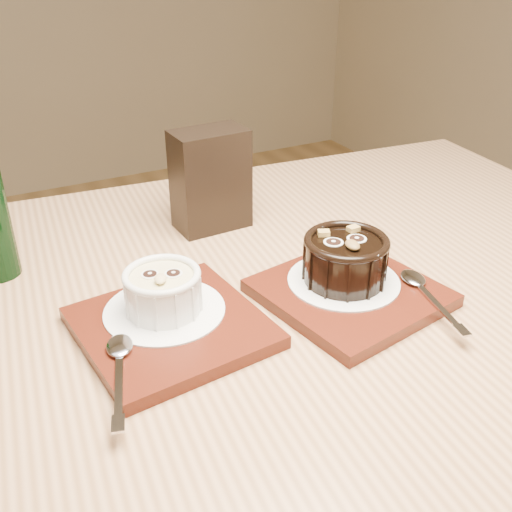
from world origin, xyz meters
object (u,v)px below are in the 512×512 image
at_px(table, 236,367).
at_px(tray_right, 350,293).
at_px(ramekin_dark, 345,257).
at_px(ramekin_white, 163,289).
at_px(condiment_stand, 210,180).
at_px(tray_left, 171,328).

relative_size(table, tray_right, 7.05).
xyz_separation_m(table, ramekin_dark, (0.12, -0.03, 0.14)).
bearing_deg(tray_right, ramekin_dark, 86.19).
height_order(ramekin_white, ramekin_dark, ramekin_dark).
height_order(table, condiment_stand, condiment_stand).
xyz_separation_m(tray_right, condiment_stand, (-0.06, 0.25, 0.06)).
xyz_separation_m(table, ramekin_white, (-0.08, 0.00, 0.13)).
distance_m(ramekin_white, tray_right, 0.21).
height_order(tray_right, condiment_stand, condiment_stand).
distance_m(table, tray_left, 0.13).
relative_size(tray_right, condiment_stand, 1.29).
distance_m(tray_right, condiment_stand, 0.26).
bearing_deg(tray_right, ramekin_white, 165.35).
relative_size(table, ramekin_white, 15.42).
bearing_deg(ramekin_white, ramekin_dark, 12.66).
xyz_separation_m(ramekin_white, tray_right, (0.20, -0.05, -0.03)).
relative_size(ramekin_white, condiment_stand, 0.59).
bearing_deg(tray_left, ramekin_white, 86.92).
relative_size(tray_left, ramekin_white, 2.19).
bearing_deg(ramekin_white, condiment_stand, 77.34).
relative_size(table, condiment_stand, 9.06).
bearing_deg(condiment_stand, ramekin_dark, -74.74).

